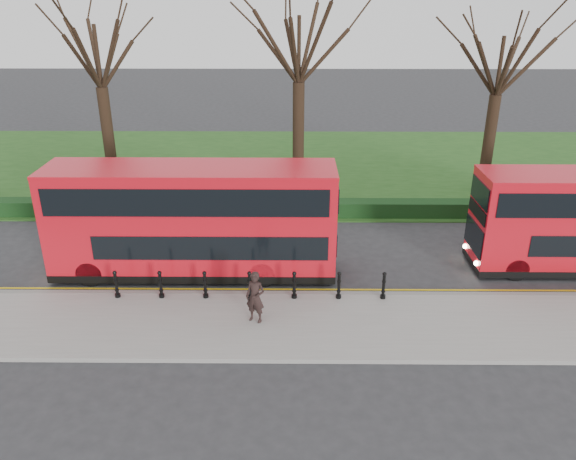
{
  "coord_description": "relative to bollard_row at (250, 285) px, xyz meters",
  "views": [
    {
      "loc": [
        1.71,
        -18.88,
        10.48
      ],
      "look_at": [
        1.54,
        0.5,
        2.0
      ],
      "focal_mm": 35.0,
      "sensor_mm": 36.0,
      "label": 1
    }
  ],
  "objects": [
    {
      "name": "ground",
      "position": [
        -0.19,
        1.35,
        -0.65
      ],
      "size": [
        120.0,
        120.0,
        0.0
      ],
      "primitive_type": "plane",
      "color": "#28282B",
      "rests_on": "ground"
    },
    {
      "name": "bollard_row",
      "position": [
        0.0,
        0.0,
        0.0
      ],
      "size": [
        9.71,
        0.15,
        1.0
      ],
      "color": "black",
      "rests_on": "pavement"
    },
    {
      "name": "yellow_line_outer",
      "position": [
        -0.19,
        0.65,
        -0.64
      ],
      "size": [
        60.0,
        0.1,
        0.01
      ],
      "primitive_type": "cube",
      "color": "yellow",
      "rests_on": "ground"
    },
    {
      "name": "kerb",
      "position": [
        -0.19,
        0.35,
        -0.58
      ],
      "size": [
        60.0,
        0.25,
        0.16
      ],
      "primitive_type": "cube",
      "color": "slate",
      "rests_on": "ground"
    },
    {
      "name": "hedge",
      "position": [
        -0.19,
        8.15,
        -0.25
      ],
      "size": [
        60.0,
        0.9,
        0.8
      ],
      "primitive_type": "cube",
      "color": "black",
      "rests_on": "ground"
    },
    {
      "name": "yellow_line_inner",
      "position": [
        -0.19,
        0.85,
        -0.64
      ],
      "size": [
        60.0,
        0.1,
        0.01
      ],
      "primitive_type": "cube",
      "color": "yellow",
      "rests_on": "ground"
    },
    {
      "name": "pavement",
      "position": [
        -0.19,
        -1.65,
        -0.58
      ],
      "size": [
        60.0,
        4.0,
        0.15
      ],
      "primitive_type": "cube",
      "color": "gray",
      "rests_on": "ground"
    },
    {
      "name": "tree_mid",
      "position": [
        1.81,
        11.35,
        7.26
      ],
      "size": [
        6.97,
        6.97,
        10.88
      ],
      "color": "black",
      "rests_on": "ground"
    },
    {
      "name": "tree_left",
      "position": [
        -8.19,
        11.35,
        6.91
      ],
      "size": [
        6.66,
        6.66,
        10.41
      ],
      "color": "black",
      "rests_on": "ground"
    },
    {
      "name": "pedestrian",
      "position": [
        0.31,
        -1.52,
        0.4
      ],
      "size": [
        0.77,
        0.64,
        1.8
      ],
      "primitive_type": "imported",
      "rotation": [
        0.0,
        0.0,
        -0.38
      ],
      "color": "black",
      "rests_on": "pavement"
    },
    {
      "name": "grass_verge",
      "position": [
        -0.19,
        16.35,
        -0.62
      ],
      "size": [
        60.0,
        18.0,
        0.06
      ],
      "primitive_type": "cube",
      "color": "#1F4918",
      "rests_on": "ground"
    },
    {
      "name": "bus_lead",
      "position": [
        -2.3,
        2.22,
        1.54
      ],
      "size": [
        10.91,
        2.5,
        4.34
      ],
      "color": "red",
      "rests_on": "ground"
    },
    {
      "name": "tree_right",
      "position": [
        11.81,
        11.35,
        6.45
      ],
      "size": [
        6.26,
        6.26,
        9.78
      ],
      "color": "black",
      "rests_on": "ground"
    }
  ]
}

